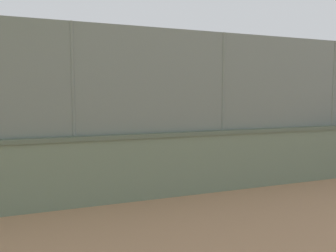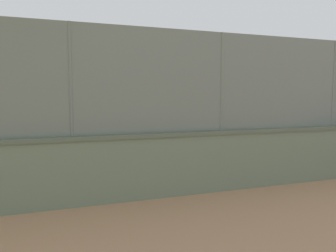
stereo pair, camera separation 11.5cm
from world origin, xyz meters
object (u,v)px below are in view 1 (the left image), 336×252
at_px(player_baseline_waiting, 122,121).
at_px(player_near_wall_returning, 248,129).
at_px(player_crossing_court, 150,127).
at_px(sports_ball, 259,172).

bearing_deg(player_baseline_waiting, player_near_wall_returning, 126.77).
xyz_separation_m(player_near_wall_returning, player_baseline_waiting, (3.19, -4.27, 0.06)).
relative_size(player_near_wall_returning, player_baseline_waiting, 0.95).
relative_size(player_near_wall_returning, player_crossing_court, 0.96).
bearing_deg(sports_ball, player_crossing_court, -67.14).
bearing_deg(player_near_wall_returning, sports_ball, 61.04).
bearing_deg(player_baseline_waiting, sports_ball, 106.23).
bearing_deg(sports_ball, player_near_wall_returning, -118.96).
height_order(player_near_wall_returning, player_crossing_court, player_crossing_court).
bearing_deg(player_crossing_court, sports_ball, 112.86).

